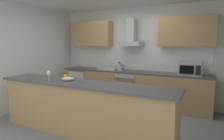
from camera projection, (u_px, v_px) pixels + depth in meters
name	position (u px, v px, depth m)	size (l,w,h in m)	color
ground	(106.00, 122.00, 4.15)	(5.56, 4.43, 0.02)	gray
wall_back	(136.00, 55.00, 5.55)	(5.56, 0.12, 2.60)	white
wall_left	(26.00, 56.00, 5.05)	(0.12, 4.43, 2.60)	white
backsplash_tile	(135.00, 58.00, 5.49)	(3.87, 0.02, 0.66)	white
counter_back	(131.00, 88.00, 5.32)	(4.01, 0.60, 0.90)	tan
counter_island	(82.00, 108.00, 3.50)	(3.38, 0.64, 0.95)	tan
upper_cabinets	(134.00, 33.00, 5.26)	(3.96, 0.32, 0.70)	tan
oven	(128.00, 87.00, 5.32)	(0.60, 0.62, 0.80)	slate
refrigerator	(82.00, 83.00, 6.03)	(0.58, 0.60, 0.85)	white
microwave	(190.00, 69.00, 4.52)	(0.50, 0.38, 0.30)	#B7BABC
sink	(109.00, 69.00, 5.55)	(0.50, 0.40, 0.26)	silver
kettle	(119.00, 67.00, 5.34)	(0.29, 0.15, 0.24)	#B7BABC
range_hood	(131.00, 38.00, 5.27)	(0.62, 0.45, 0.72)	#B7BABC
wine_glass	(49.00, 73.00, 3.65)	(0.08, 0.08, 0.18)	silver
fruit_bowl	(68.00, 78.00, 3.61)	(0.22, 0.22, 0.13)	beige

